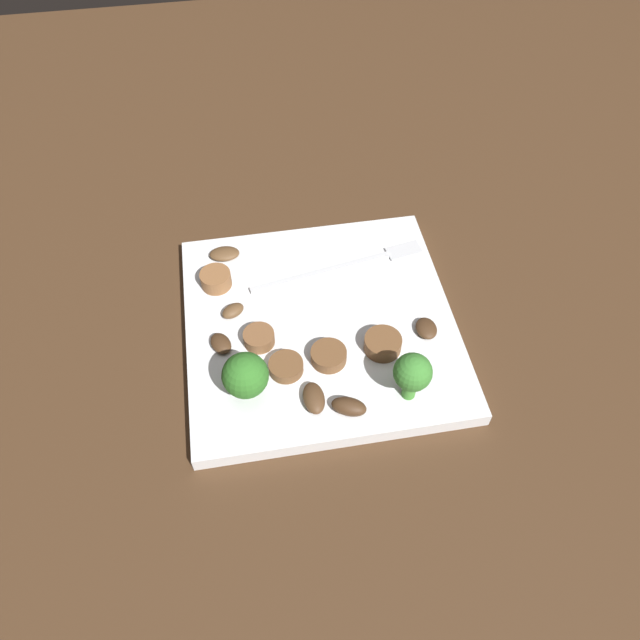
# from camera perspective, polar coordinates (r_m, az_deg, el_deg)

# --- Properties ---
(ground_plane) EXTENTS (1.40, 1.40, 0.00)m
(ground_plane) POSITION_cam_1_polar(r_m,az_deg,el_deg) (0.59, 0.00, -0.90)
(ground_plane) COLOR #422B19
(plate) EXTENTS (0.25, 0.25, 0.01)m
(plate) POSITION_cam_1_polar(r_m,az_deg,el_deg) (0.58, 0.00, -0.45)
(plate) COLOR white
(plate) RESTS_ON ground_plane
(fork) EXTENTS (0.18, 0.04, 0.00)m
(fork) POSITION_cam_1_polar(r_m,az_deg,el_deg) (0.62, 2.87, 5.14)
(fork) COLOR silver
(fork) RESTS_ON plate
(broccoli_floret_0) EXTENTS (0.04, 0.04, 0.05)m
(broccoli_floret_0) POSITION_cam_1_polar(r_m,az_deg,el_deg) (0.51, -6.94, -5.14)
(broccoli_floret_0) COLOR #347525
(broccoli_floret_0) RESTS_ON plate
(broccoli_floret_1) EXTENTS (0.03, 0.03, 0.05)m
(broccoli_floret_1) POSITION_cam_1_polar(r_m,az_deg,el_deg) (0.51, 8.57, -4.93)
(broccoli_floret_1) COLOR #408630
(broccoli_floret_1) RESTS_ON plate
(sausage_slice_0) EXTENTS (0.04, 0.04, 0.01)m
(sausage_slice_0) POSITION_cam_1_polar(r_m,az_deg,el_deg) (0.55, 5.84, -2.21)
(sausage_slice_0) COLOR brown
(sausage_slice_0) RESTS_ON plate
(sausage_slice_1) EXTENTS (0.04, 0.04, 0.01)m
(sausage_slice_1) POSITION_cam_1_polar(r_m,az_deg,el_deg) (0.54, -3.17, -4.34)
(sausage_slice_1) COLOR brown
(sausage_slice_1) RESTS_ON plate
(sausage_slice_2) EXTENTS (0.03, 0.03, 0.01)m
(sausage_slice_2) POSITION_cam_1_polar(r_m,az_deg,el_deg) (0.56, -5.68, -1.67)
(sausage_slice_2) COLOR brown
(sausage_slice_2) RESTS_ON plate
(sausage_slice_3) EXTENTS (0.04, 0.04, 0.01)m
(sausage_slice_3) POSITION_cam_1_polar(r_m,az_deg,el_deg) (0.54, 0.94, -3.31)
(sausage_slice_3) COLOR brown
(sausage_slice_3) RESTS_ON plate
(sausage_slice_4) EXTENTS (0.04, 0.04, 0.02)m
(sausage_slice_4) POSITION_cam_1_polar(r_m,az_deg,el_deg) (0.60, -9.63, 3.75)
(sausage_slice_4) COLOR brown
(sausage_slice_4) RESTS_ON plate
(mushroom_0) EXTENTS (0.03, 0.03, 0.01)m
(mushroom_0) POSITION_cam_1_polar(r_m,az_deg,el_deg) (0.56, -9.18, -2.16)
(mushroom_0) COLOR #422B19
(mushroom_0) RESTS_ON plate
(mushroom_1) EXTENTS (0.02, 0.03, 0.01)m
(mushroom_1) POSITION_cam_1_polar(r_m,az_deg,el_deg) (0.52, -0.58, -7.25)
(mushroom_1) COLOR #4C331E
(mushroom_1) RESTS_ON plate
(mushroom_2) EXTENTS (0.02, 0.02, 0.01)m
(mushroom_2) POSITION_cam_1_polar(r_m,az_deg,el_deg) (0.57, 9.82, -0.77)
(mushroom_2) COLOR #422B19
(mushroom_2) RESTS_ON plate
(mushroom_3) EXTENTS (0.03, 0.02, 0.01)m
(mushroom_3) POSITION_cam_1_polar(r_m,az_deg,el_deg) (0.58, -8.08, 0.85)
(mushroom_3) COLOR brown
(mushroom_3) RESTS_ON plate
(mushroom_4) EXTENTS (0.03, 0.02, 0.01)m
(mushroom_4) POSITION_cam_1_polar(r_m,az_deg,el_deg) (0.63, -8.85, 6.09)
(mushroom_4) COLOR brown
(mushroom_4) RESTS_ON plate
(mushroom_5) EXTENTS (0.03, 0.03, 0.01)m
(mushroom_5) POSITION_cam_1_polar(r_m,az_deg,el_deg) (0.51, 2.70, -8.02)
(mushroom_5) COLOR #422B19
(mushroom_5) RESTS_ON plate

